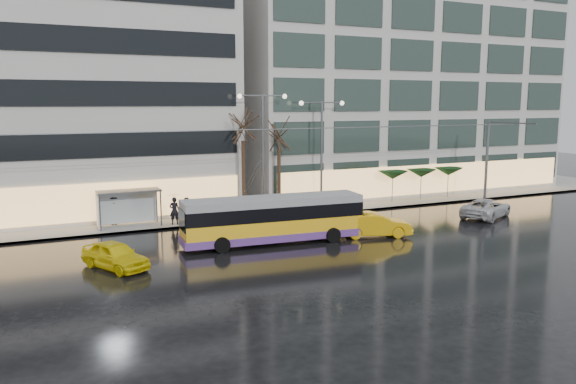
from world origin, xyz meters
TOP-DOWN VIEW (x-y plane):
  - ground at (0.00, 0.00)m, footprint 140.00×140.00m
  - sidewalk at (2.00, 14.00)m, footprint 80.00×10.00m
  - kerb at (2.00, 9.05)m, footprint 80.00×0.10m
  - building_right at (19.00, 19.00)m, footprint 32.00×14.00m
  - trolleybus at (-0.68, 2.66)m, footprint 11.31×4.72m
  - catenary at (1.00, 7.94)m, footprint 42.24×5.12m
  - bus_shelter at (-8.38, 10.69)m, footprint 4.20×1.60m
  - street_lamp_near at (2.00, 10.80)m, footprint 3.96×0.36m
  - street_lamp_far at (7.00, 10.80)m, footprint 3.96×0.36m
  - tree_a at (0.50, 11.00)m, footprint 3.20×3.20m
  - tree_b at (3.50, 11.20)m, footprint 3.20×3.20m
  - parasol_a at (14.00, 11.00)m, footprint 2.50×2.50m
  - parasol_b at (17.00, 11.00)m, footprint 2.50×2.50m
  - parasol_c at (20.00, 11.00)m, footprint 2.50×2.50m
  - taxi_a at (-10.26, 1.13)m, footprint 3.45×4.50m
  - taxi_b at (5.90, 1.50)m, footprint 4.97×3.00m
  - sedan_silver at (16.90, 3.08)m, footprint 5.69×4.39m
  - pedestrian_a at (-5.07, 9.82)m, footprint 1.28×1.29m
  - pedestrian_b at (-4.28, 9.67)m, footprint 1.07×0.94m
  - pedestrian_c at (-8.93, 11.48)m, footprint 1.23×0.92m

SIDE VIEW (x-z plane):
  - ground at x=0.00m, z-range 0.00..0.00m
  - sidewalk at x=2.00m, z-range 0.00..0.15m
  - kerb at x=2.00m, z-range 0.00..0.15m
  - taxi_a at x=-10.26m, z-range 0.00..1.43m
  - sedan_silver at x=16.90m, z-range 0.00..1.44m
  - taxi_b at x=5.90m, z-range 0.00..1.55m
  - pedestrian_b at x=-4.28m, z-range 0.15..2.01m
  - pedestrian_c at x=-8.93m, z-range 0.21..2.32m
  - trolleybus at x=-0.68m, z-range -1.19..3.99m
  - pedestrian_a at x=-5.07m, z-range 0.47..2.66m
  - bus_shelter at x=-8.38m, z-range 0.71..3.22m
  - parasol_a at x=14.00m, z-range 1.12..3.77m
  - parasol_b at x=17.00m, z-range 1.12..3.77m
  - parasol_c at x=20.00m, z-range 1.12..3.77m
  - catenary at x=1.00m, z-range 0.75..7.75m
  - street_lamp_far at x=7.00m, z-range 1.45..9.98m
  - street_lamp_near at x=2.00m, z-range 1.48..10.51m
  - tree_b at x=3.50m, z-range 2.55..10.25m
  - tree_a at x=0.50m, z-range 2.89..11.29m
  - building_right at x=19.00m, z-range 0.15..25.15m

